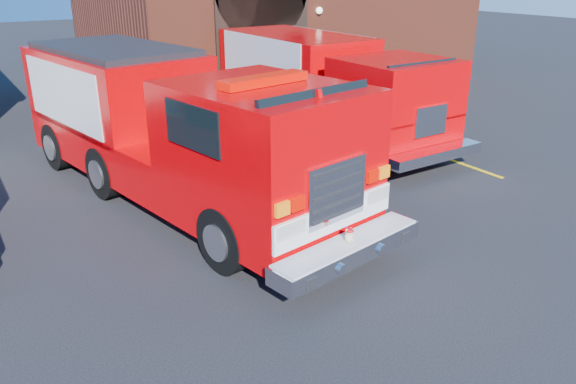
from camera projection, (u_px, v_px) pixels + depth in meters
ground at (253, 237)px, 10.41m from camera, size 100.00×100.00×0.00m
parking_stripe_near at (454, 161)px, 14.44m from camera, size 0.12×3.00×0.01m
parking_stripe_mid at (377, 134)px, 16.79m from camera, size 0.12×3.00×0.01m
parking_stripe_far at (319, 113)px, 19.13m from camera, size 0.12×3.00×0.01m
fire_engine at (172, 127)px, 11.63m from camera, size 4.36×10.13×3.02m
secondary_truck at (323, 84)px, 16.19m from camera, size 2.81×8.64×2.79m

